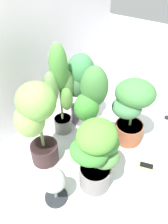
{
  "coord_description": "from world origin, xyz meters",
  "views": [
    {
      "loc": [
        -1.21,
        -0.65,
        1.63
      ],
      "look_at": [
        -0.0,
        0.18,
        0.42
      ],
      "focal_mm": 35.5,
      "sensor_mm": 36.0,
      "label": 1
    }
  ],
  "objects_px": {
    "potted_plant_back_left": "(36,119)",
    "cell_phone": "(146,166)",
    "nutrient_bottle": "(164,125)",
    "potted_plant_back_center": "(61,89)",
    "potted_plant_center": "(92,113)",
    "potted_plant_back_right": "(81,84)",
    "potted_plant_front_left": "(96,153)",
    "floor_fan": "(54,182)",
    "potted_plant_front_right": "(131,108)"
  },
  "relations": [
    {
      "from": "potted_plant_back_left",
      "to": "cell_phone",
      "type": "bearing_deg",
      "value": -59.77
    },
    {
      "from": "potted_plant_front_left",
      "to": "potted_plant_back_left",
      "type": "bearing_deg",
      "value": 96.1
    },
    {
      "from": "nutrient_bottle",
      "to": "potted_plant_center",
      "type": "bearing_deg",
      "value": 143.43
    },
    {
      "from": "potted_plant_back_right",
      "to": "potted_plant_front_left",
      "type": "height_order",
      "value": "potted_plant_back_right"
    },
    {
      "from": "potted_plant_center",
      "to": "potted_plant_front_right",
      "type": "bearing_deg",
      "value": -31.46
    },
    {
      "from": "potted_plant_front_right",
      "to": "potted_plant_front_left",
      "type": "height_order",
      "value": "potted_plant_front_right"
    },
    {
      "from": "potted_plant_center",
      "to": "potted_plant_back_left",
      "type": "bearing_deg",
      "value": 136.57
    },
    {
      "from": "potted_plant_back_right",
      "to": "cell_phone",
      "type": "bearing_deg",
      "value": -102.25
    },
    {
      "from": "potted_plant_front_right",
      "to": "nutrient_bottle",
      "type": "xyz_separation_m",
      "value": [
        0.3,
        -0.27,
        -0.3
      ]
    },
    {
      "from": "potted_plant_center",
      "to": "cell_phone",
      "type": "distance_m",
      "value": 0.71
    },
    {
      "from": "cell_phone",
      "to": "nutrient_bottle",
      "type": "xyz_separation_m",
      "value": [
        0.49,
        0.03,
        0.1
      ]
    },
    {
      "from": "potted_plant_back_left",
      "to": "potted_plant_front_right",
      "type": "height_order",
      "value": "potted_plant_back_left"
    },
    {
      "from": "nutrient_bottle",
      "to": "potted_plant_back_right",
      "type": "bearing_deg",
      "value": 111.05
    },
    {
      "from": "potted_plant_back_left",
      "to": "potted_plant_front_left",
      "type": "height_order",
      "value": "potted_plant_back_left"
    },
    {
      "from": "potted_plant_back_center",
      "to": "potted_plant_front_right",
      "type": "xyz_separation_m",
      "value": [
        0.24,
        -0.6,
        -0.11
      ]
    },
    {
      "from": "potted_plant_center",
      "to": "floor_fan",
      "type": "relative_size",
      "value": 2.7
    },
    {
      "from": "potted_plant_back_left",
      "to": "cell_phone",
      "type": "relative_size",
      "value": 5.15
    },
    {
      "from": "potted_plant_back_left",
      "to": "potted_plant_back_center",
      "type": "distance_m",
      "value": 0.43
    },
    {
      "from": "potted_plant_center",
      "to": "floor_fan",
      "type": "bearing_deg",
      "value": -176.74
    },
    {
      "from": "potted_plant_back_right",
      "to": "floor_fan",
      "type": "bearing_deg",
      "value": -157.37
    },
    {
      "from": "potted_plant_back_left",
      "to": "nutrient_bottle",
      "type": "distance_m",
      "value": 1.3
    },
    {
      "from": "potted_plant_back_left",
      "to": "potted_plant_back_right",
      "type": "xyz_separation_m",
      "value": [
        0.65,
        0.03,
        -0.04
      ]
    },
    {
      "from": "potted_plant_front_right",
      "to": "potted_plant_front_left",
      "type": "xyz_separation_m",
      "value": [
        -0.6,
        -0.01,
        -0.02
      ]
    },
    {
      "from": "cell_phone",
      "to": "floor_fan",
      "type": "height_order",
      "value": "floor_fan"
    },
    {
      "from": "floor_fan",
      "to": "nutrient_bottle",
      "type": "height_order",
      "value": "floor_fan"
    },
    {
      "from": "potted_plant_back_center",
      "to": "potted_plant_center",
      "type": "height_order",
      "value": "potted_plant_back_center"
    },
    {
      "from": "potted_plant_back_left",
      "to": "potted_plant_center",
      "type": "relative_size",
      "value": 0.9
    },
    {
      "from": "potted_plant_front_left",
      "to": "nutrient_bottle",
      "type": "relative_size",
      "value": 3.02
    },
    {
      "from": "potted_plant_back_left",
      "to": "potted_plant_back_right",
      "type": "distance_m",
      "value": 0.65
    },
    {
      "from": "potted_plant_back_right",
      "to": "potted_plant_front_right",
      "type": "xyz_separation_m",
      "value": [
        0.01,
        -0.54,
        -0.06
      ]
    },
    {
      "from": "potted_plant_center",
      "to": "nutrient_bottle",
      "type": "xyz_separation_m",
      "value": [
        0.64,
        -0.47,
        -0.38
      ]
    },
    {
      "from": "floor_fan",
      "to": "potted_plant_back_right",
      "type": "bearing_deg",
      "value": -52.09
    },
    {
      "from": "potted_plant_front_left",
      "to": "nutrient_bottle",
      "type": "bearing_deg",
      "value": -16.03
    },
    {
      "from": "potted_plant_front_right",
      "to": "floor_fan",
      "type": "bearing_deg",
      "value": 168.7
    },
    {
      "from": "potted_plant_center",
      "to": "floor_fan",
      "type": "xyz_separation_m",
      "value": [
        -0.54,
        -0.03,
        -0.27
      ]
    },
    {
      "from": "cell_phone",
      "to": "floor_fan",
      "type": "distance_m",
      "value": 0.86
    },
    {
      "from": "potted_plant_back_left",
      "to": "potted_plant_back_center",
      "type": "xyz_separation_m",
      "value": [
        0.42,
        0.09,
        0.01
      ]
    },
    {
      "from": "potted_plant_front_right",
      "to": "nutrient_bottle",
      "type": "bearing_deg",
      "value": -41.59
    },
    {
      "from": "potted_plant_back_left",
      "to": "nutrient_bottle",
      "type": "bearing_deg",
      "value": -39.02
    },
    {
      "from": "potted_plant_center",
      "to": "potted_plant_front_left",
      "type": "xyz_separation_m",
      "value": [
        -0.26,
        -0.21,
        -0.1
      ]
    },
    {
      "from": "potted_plant_back_left",
      "to": "nutrient_bottle",
      "type": "xyz_separation_m",
      "value": [
        0.96,
        -0.78,
        -0.4
      ]
    },
    {
      "from": "potted_plant_back_left",
      "to": "potted_plant_back_right",
      "type": "relative_size",
      "value": 1.04
    },
    {
      "from": "floor_fan",
      "to": "nutrient_bottle",
      "type": "xyz_separation_m",
      "value": [
        1.18,
        -0.44,
        -0.11
      ]
    },
    {
      "from": "potted_plant_back_right",
      "to": "potted_plant_center",
      "type": "distance_m",
      "value": 0.47
    },
    {
      "from": "potted_plant_front_right",
      "to": "cell_phone",
      "type": "bearing_deg",
      "value": -122.84
    },
    {
      "from": "nutrient_bottle",
      "to": "potted_plant_front_left",
      "type": "bearing_deg",
      "value": 163.97
    },
    {
      "from": "potted_plant_center",
      "to": "cell_phone",
      "type": "xyz_separation_m",
      "value": [
        0.15,
        -0.5,
        -0.48
      ]
    },
    {
      "from": "potted_plant_center",
      "to": "potted_plant_front_left",
      "type": "bearing_deg",
      "value": -141.07
    },
    {
      "from": "potted_plant_back_left",
      "to": "floor_fan",
      "type": "height_order",
      "value": "potted_plant_back_left"
    },
    {
      "from": "potted_plant_center",
      "to": "nutrient_bottle",
      "type": "distance_m",
      "value": 0.88
    }
  ]
}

